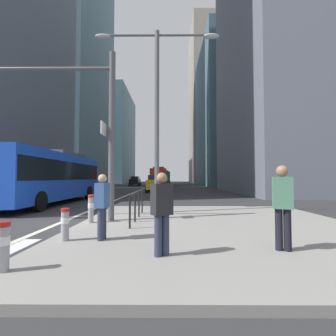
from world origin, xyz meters
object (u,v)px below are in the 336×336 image
(traffic_signal_gantry, at_px, (50,108))
(bollard_right, at_px, (91,207))
(pedestrian_walking, at_px, (162,210))
(pedestrian_waiting, at_px, (283,203))
(car_oncoming_mid, at_px, (135,181))
(street_lamp_post, at_px, (157,95))
(car_receding_near, at_px, (155,183))
(city_bus_blue_oncoming, at_px, (51,175))
(city_bus_red_receding, at_px, (159,177))
(bollard_front, at_px, (3,244))
(bollard_left, at_px, (65,222))
(city_bus_red_distant, at_px, (165,177))
(pedestrian_far, at_px, (102,204))

(traffic_signal_gantry, bearing_deg, bollard_right, -14.03)
(pedestrian_walking, bearing_deg, pedestrian_waiting, 7.80)
(car_oncoming_mid, distance_m, street_lamp_post, 39.47)
(car_receding_near, bearing_deg, city_bus_blue_oncoming, -113.90)
(city_bus_red_receding, height_order, bollard_front, city_bus_red_receding)
(bollard_left, bearing_deg, car_oncoming_mid, 95.93)
(pedestrian_waiting, bearing_deg, city_bus_blue_oncoming, 133.85)
(city_bus_red_distant, relative_size, pedestrian_walking, 7.14)
(car_receding_near, distance_m, bollard_right, 20.26)
(car_oncoming_mid, relative_size, street_lamp_post, 0.51)
(car_receding_near, xyz_separation_m, bollard_front, (-1.01, -24.43, -0.40))
(car_receding_near, xyz_separation_m, street_lamp_post, (1.09, -17.84, 4.29))
(city_bus_red_distant, bearing_deg, traffic_signal_gantry, -93.29)
(car_oncoming_mid, bearing_deg, city_bus_blue_oncoming, -90.76)
(city_bus_blue_oncoming, xyz_separation_m, city_bus_red_receding, (5.64, 26.86, -0.00))
(city_bus_red_distant, xyz_separation_m, car_receding_near, (-0.39, -32.64, -0.85))
(city_bus_red_distant, xyz_separation_m, traffic_signal_gantry, (-3.02, -52.45, 2.30))
(traffic_signal_gantry, relative_size, bollard_left, 8.63)
(street_lamp_post, bearing_deg, bollard_right, -130.81)
(car_oncoming_mid, xyz_separation_m, pedestrian_walking, (6.85, -44.50, 0.04))
(city_bus_red_distant, distance_m, bollard_front, 57.10)
(street_lamp_post, relative_size, pedestrian_far, 5.06)
(bollard_front, xyz_separation_m, pedestrian_walking, (2.51, 0.81, 0.44))
(city_bus_blue_oncoming, distance_m, city_bus_red_distant, 46.15)
(car_receding_near, xyz_separation_m, traffic_signal_gantry, (-2.62, -19.82, 3.15))
(pedestrian_walking, height_order, pedestrian_far, pedestrian_walking)
(car_receding_near, bearing_deg, bollard_right, -92.75)
(city_bus_red_receding, xyz_separation_m, pedestrian_far, (0.18, -36.20, -0.82))
(city_bus_red_receding, relative_size, bollard_right, 11.69)
(pedestrian_waiting, distance_m, pedestrian_walking, 2.51)
(traffic_signal_gantry, bearing_deg, car_receding_near, 82.46)
(city_bus_red_receding, relative_size, pedestrian_far, 6.81)
(car_oncoming_mid, height_order, pedestrian_waiting, car_oncoming_mid)
(street_lamp_post, distance_m, pedestrian_far, 6.36)
(city_bus_blue_oncoming, bearing_deg, car_oncoming_mid, 89.24)
(traffic_signal_gantry, xyz_separation_m, street_lamp_post, (3.72, 1.98, 1.15))
(city_bus_red_distant, height_order, bollard_front, city_bus_red_distant)
(city_bus_red_distant, relative_size, bollard_left, 14.86)
(car_receding_near, relative_size, bollard_right, 4.71)
(bollard_front, relative_size, pedestrian_waiting, 0.45)
(traffic_signal_gantry, height_order, street_lamp_post, street_lamp_post)
(bollard_front, distance_m, pedestrian_far, 2.29)
(city_bus_red_distant, distance_m, bollard_left, 55.19)
(city_bus_red_receding, distance_m, pedestrian_waiting, 37.29)
(car_receding_near, relative_size, bollard_left, 5.66)
(city_bus_red_distant, bearing_deg, car_receding_near, -90.69)
(bollard_left, height_order, pedestrian_waiting, pedestrian_waiting)
(bollard_front, distance_m, pedestrian_walking, 2.67)
(street_lamp_post, distance_m, bollard_left, 6.92)
(city_bus_red_receding, xyz_separation_m, bollard_front, (-0.85, -38.20, -1.24))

